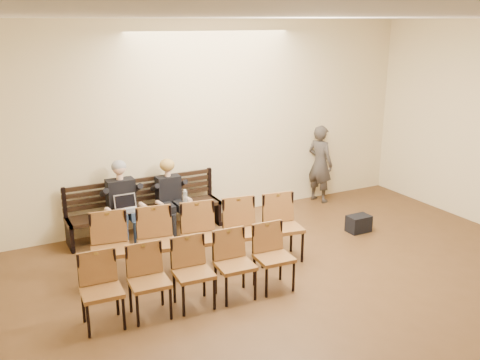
% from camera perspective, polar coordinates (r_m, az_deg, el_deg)
% --- Properties ---
extents(ground, '(10.00, 10.00, 0.00)m').
position_cam_1_polar(ground, '(6.28, 17.58, -17.76)').
color(ground, brown).
rests_on(ground, ground).
extents(room_walls, '(8.02, 10.01, 3.51)m').
position_cam_1_polar(room_walls, '(5.87, 14.35, 6.99)').
color(room_walls, beige).
rests_on(room_walls, ground).
extents(bench, '(2.60, 0.90, 0.45)m').
position_cam_1_polar(bench, '(9.14, -9.93, -4.40)').
color(bench, black).
rests_on(bench, ground).
extents(seated_man, '(0.55, 0.76, 1.32)m').
position_cam_1_polar(seated_man, '(8.78, -12.38, -2.42)').
color(seated_man, black).
rests_on(seated_man, ground).
extents(seated_woman, '(0.49, 0.68, 1.15)m').
position_cam_1_polar(seated_woman, '(9.03, -7.40, -2.17)').
color(seated_woman, black).
rests_on(seated_woman, ground).
extents(laptop, '(0.38, 0.32, 0.25)m').
position_cam_1_polar(laptop, '(8.60, -11.84, -3.38)').
color(laptop, '#B7B7BB').
rests_on(laptop, bench).
extents(water_bottle, '(0.08, 0.08, 0.25)m').
position_cam_1_polar(water_bottle, '(8.83, -5.85, -2.55)').
color(water_bottle, silver).
rests_on(water_bottle, bench).
extents(bag, '(0.39, 0.27, 0.29)m').
position_cam_1_polar(bag, '(9.36, 12.54, -4.56)').
color(bag, black).
rests_on(bag, ground).
extents(passerby, '(0.59, 0.74, 1.76)m').
position_cam_1_polar(passerby, '(10.59, 8.56, 2.33)').
color(passerby, '#38332E').
rests_on(passerby, ground).
extents(chair_row_front, '(3.08, 0.99, 0.99)m').
position_cam_1_polar(chair_row_front, '(7.65, -4.10, -6.28)').
color(chair_row_front, brown).
rests_on(chair_row_front, ground).
extents(chair_row_back, '(2.74, 0.64, 0.89)m').
position_cam_1_polar(chair_row_back, '(6.77, -4.96, -9.95)').
color(chair_row_back, brown).
rests_on(chair_row_back, ground).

